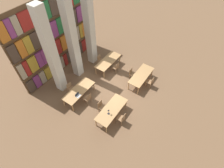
% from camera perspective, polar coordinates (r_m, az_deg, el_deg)
% --- Properties ---
extents(ground_plane, '(40.00, 40.00, 0.00)m').
position_cam_1_polar(ground_plane, '(12.40, -0.52, -1.82)').
color(ground_plane, brown).
extents(bookshelf_bank, '(7.03, 0.35, 5.50)m').
position_cam_1_polar(bookshelf_bank, '(13.01, -17.44, 14.38)').
color(bookshelf_bank, brown).
rests_on(bookshelf_bank, ground_plane).
extents(pillar_left, '(0.56, 0.56, 6.00)m').
position_cam_1_polar(pillar_left, '(11.01, -19.09, 9.11)').
color(pillar_left, beige).
rests_on(pillar_left, ground_plane).
extents(pillar_center, '(0.56, 0.56, 6.00)m').
position_cam_1_polar(pillar_center, '(11.86, -12.87, 13.85)').
color(pillar_center, beige).
rests_on(pillar_center, ground_plane).
extents(pillar_right, '(0.56, 0.56, 6.00)m').
position_cam_1_polar(pillar_right, '(12.90, -7.36, 17.76)').
color(pillar_right, beige).
rests_on(pillar_right, ground_plane).
extents(reading_table_0, '(2.31, 0.92, 0.77)m').
position_cam_1_polar(reading_table_0, '(10.58, -0.14, -8.46)').
color(reading_table_0, tan).
rests_on(reading_table_0, ground_plane).
extents(chair_0, '(0.42, 0.40, 0.90)m').
position_cam_1_polar(chair_0, '(10.54, 3.16, -11.08)').
color(chair_0, olive).
rests_on(chair_0, ground_plane).
extents(chair_1, '(0.42, 0.40, 0.90)m').
position_cam_1_polar(chair_1, '(10.98, -3.46, -7.28)').
color(chair_1, olive).
rests_on(chair_1, ground_plane).
extents(desk_lamp_0, '(0.14, 0.14, 0.41)m').
position_cam_1_polar(desk_lamp_0, '(10.13, -1.13, -8.86)').
color(desk_lamp_0, '#232328').
rests_on(desk_lamp_0, reading_table_0).
extents(reading_table_1, '(2.31, 0.92, 0.77)m').
position_cam_1_polar(reading_table_1, '(12.52, 9.53, 2.70)').
color(reading_table_1, tan).
rests_on(reading_table_1, ground_plane).
extents(chair_2, '(0.42, 0.40, 0.90)m').
position_cam_1_polar(chair_2, '(12.52, 12.45, 0.72)').
color(chair_2, olive).
rests_on(chair_2, ground_plane).
extents(chair_3, '(0.42, 0.40, 0.90)m').
position_cam_1_polar(chair_3, '(12.88, 6.57, 3.51)').
color(chair_3, olive).
rests_on(chair_3, ground_plane).
extents(reading_table_2, '(2.31, 0.92, 0.77)m').
position_cam_1_polar(reading_table_2, '(11.64, -10.78, -2.24)').
color(reading_table_2, tan).
rests_on(reading_table_2, ground_plane).
extents(chair_4, '(0.42, 0.40, 0.90)m').
position_cam_1_polar(chair_4, '(11.44, -7.91, -4.57)').
color(chair_4, olive).
rests_on(chair_4, ground_plane).
extents(chair_5, '(0.42, 0.40, 0.90)m').
position_cam_1_polar(chair_5, '(12.17, -13.29, -1.32)').
color(chair_5, olive).
rests_on(chair_5, ground_plane).
extents(laptop, '(0.32, 0.22, 0.21)m').
position_cam_1_polar(laptop, '(11.28, -11.08, -3.67)').
color(laptop, silver).
rests_on(laptop, reading_table_2).
extents(reading_table_3, '(2.31, 0.92, 0.77)m').
position_cam_1_polar(reading_table_3, '(13.45, -1.29, 7.42)').
color(reading_table_3, tan).
rests_on(reading_table_3, ground_plane).
extents(chair_6, '(0.42, 0.40, 0.90)m').
position_cam_1_polar(chair_6, '(13.26, 1.30, 5.52)').
color(chair_6, olive).
rests_on(chair_6, ground_plane).
extents(chair_7, '(0.42, 0.40, 0.90)m').
position_cam_1_polar(chair_7, '(13.91, -3.86, 7.88)').
color(chair_7, olive).
rests_on(chair_7, ground_plane).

